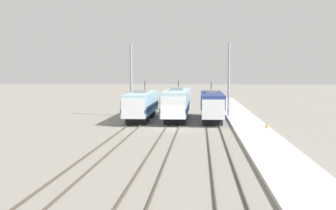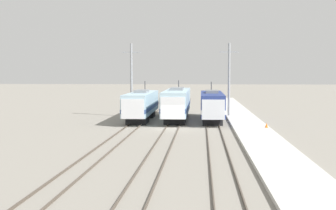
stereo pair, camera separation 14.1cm
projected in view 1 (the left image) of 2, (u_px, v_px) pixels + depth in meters
name	position (u px, v px, depth m)	size (l,w,h in m)	color
ground_plane	(172.00, 129.00, 51.74)	(400.00, 400.00, 0.00)	gray
rail_pair_far_left	(132.00, 128.00, 52.04)	(1.51, 120.00, 0.15)	#4C4238
rail_pair_center	(172.00, 128.00, 51.73)	(1.51, 120.00, 0.15)	#4C4238
rail_pair_far_right	(213.00, 128.00, 51.42)	(1.51, 120.00, 0.15)	#4C4238
locomotive_far_left	(141.00, 105.00, 60.30)	(2.90, 16.35, 5.03)	#232326
locomotive_center	(177.00, 103.00, 61.39)	(3.03, 19.16, 5.11)	#232326
locomotive_far_right	(212.00, 105.00, 59.43)	(2.82, 16.13, 4.97)	black
catenary_tower_left	(131.00, 79.00, 65.35)	(2.68, 0.32, 10.25)	gray
catenary_tower_right	(229.00, 79.00, 64.42)	(2.68, 0.32, 10.25)	gray
platform	(251.00, 128.00, 51.13)	(4.00, 120.00, 0.28)	beige
traffic_cone	(267.00, 125.00, 50.22)	(0.33, 0.33, 0.50)	orange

